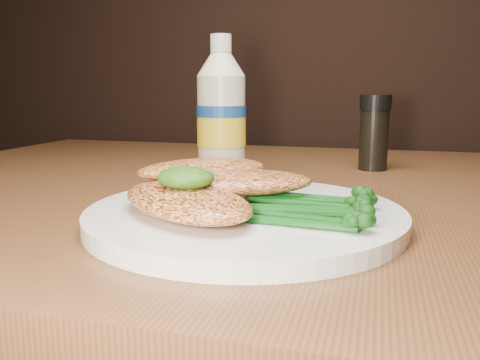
# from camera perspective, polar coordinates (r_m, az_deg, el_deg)

# --- Properties ---
(plate) EXTENTS (0.29, 0.29, 0.01)m
(plate) POSITION_cam_1_polar(r_m,az_deg,el_deg) (0.45, 0.60, -4.11)
(plate) COLOR white
(plate) RESTS_ON dining_table
(chicken_front) EXTENTS (0.17, 0.16, 0.03)m
(chicken_front) POSITION_cam_1_polar(r_m,az_deg,el_deg) (0.42, -6.25, -2.35)
(chicken_front) COLOR #F88E4F
(chicken_front) RESTS_ON plate
(chicken_mid) EXTENTS (0.16, 0.12, 0.02)m
(chicken_mid) POSITION_cam_1_polar(r_m,az_deg,el_deg) (0.46, -0.56, -0.24)
(chicken_mid) COLOR #F88E4F
(chicken_mid) RESTS_ON plate
(chicken_back) EXTENTS (0.14, 0.14, 0.02)m
(chicken_back) POSITION_cam_1_polar(r_m,az_deg,el_deg) (0.49, -4.26, 1.27)
(chicken_back) COLOR #F88E4F
(chicken_back) RESTS_ON plate
(pesto_front) EXTENTS (0.06, 0.06, 0.02)m
(pesto_front) POSITION_cam_1_polar(r_m,az_deg,el_deg) (0.42, -6.26, 0.24)
(pesto_front) COLOR black
(pesto_front) RESTS_ON chicken_front
(broccolini_bundle) EXTENTS (0.14, 0.11, 0.02)m
(broccolini_bundle) POSITION_cam_1_polar(r_m,az_deg,el_deg) (0.43, 7.22, -2.45)
(broccolini_bundle) COLOR #104A14
(broccolini_bundle) RESTS_ON plate
(mayo_bottle) EXTENTS (0.08, 0.08, 0.19)m
(mayo_bottle) POSITION_cam_1_polar(r_m,az_deg,el_deg) (0.69, -2.16, 8.43)
(mayo_bottle) COLOR beige
(mayo_bottle) RESTS_ON dining_table
(pepper_grinder) EXTENTS (0.05, 0.05, 0.11)m
(pepper_grinder) POSITION_cam_1_polar(r_m,az_deg,el_deg) (0.76, 15.15, 5.27)
(pepper_grinder) COLOR black
(pepper_grinder) RESTS_ON dining_table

